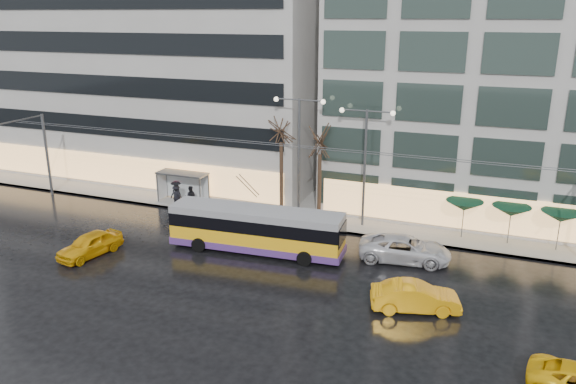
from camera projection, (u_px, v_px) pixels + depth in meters
The scene contains 21 objects.
ground at pixel (206, 271), 34.18m from camera, with size 140.00×140.00×0.00m, color black.
sidewalk at pixel (312, 204), 45.86m from camera, with size 80.00×10.00×0.15m, color gray.
kerb at pixel (290, 225), 41.47m from camera, with size 80.00×0.10×0.15m, color slate.
building_left at pixel (152, 56), 53.23m from camera, with size 34.00×14.00×22.00m, color #A5A29E.
building_right at pixel (559, 47), 40.52m from camera, with size 32.00×14.00×25.00m, color #A5A29E.
trolleybus at pixel (256, 231), 36.56m from camera, with size 11.63×4.71×5.33m.
catenary at pixel (271, 173), 39.57m from camera, with size 42.24×5.12×7.00m.
bus_shelter at pixel (180, 180), 45.99m from camera, with size 4.20×1.60×2.51m.
street_lamp_near at pixel (299, 141), 41.23m from camera, with size 3.96×0.36×9.03m.
street_lamp_far at pixel (365, 151), 39.56m from camera, with size 3.96×0.36×8.53m.
tree_a at pixel (281, 125), 41.60m from camera, with size 3.20×3.20×8.40m.
tree_b at pixel (320, 137), 40.93m from camera, with size 3.20×3.20×7.70m.
parasol_a at pixel (464, 206), 38.28m from camera, with size 2.50×2.50×2.65m.
parasol_b at pixel (511, 211), 37.23m from camera, with size 2.50×2.50×2.65m.
parasol_c at pixel (561, 217), 36.18m from camera, with size 2.50×2.50×2.65m.
taxi_a at pixel (90, 245), 36.15m from camera, with size 1.78×4.42×1.51m, color #E9A70C.
taxi_b at pixel (415, 297), 29.43m from camera, with size 1.61×4.63×1.53m, color orange.
sedan_silver at pixel (405, 249), 35.39m from camera, with size 2.64×5.73×1.59m, color silver.
pedestrian_a at pixel (176, 189), 44.80m from camera, with size 1.13×1.14×2.19m.
pedestrian_b at pixel (191, 197), 44.60m from camera, with size 1.07×0.97×1.81m.
pedestrian_c at pixel (176, 193), 44.90m from camera, with size 1.17×0.86×2.11m.
Camera 1 is at (16.10, -27.08, 14.95)m, focal length 35.00 mm.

